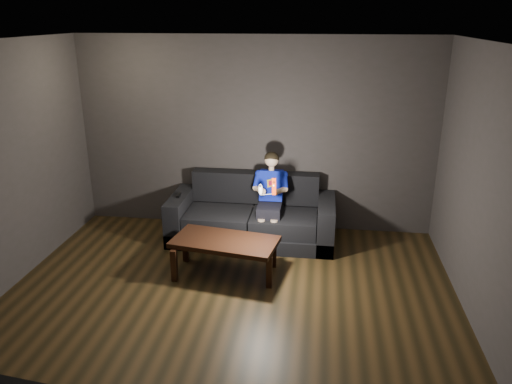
# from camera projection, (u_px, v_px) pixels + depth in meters

# --- Properties ---
(floor) EXTENTS (5.00, 5.00, 0.00)m
(floor) POSITION_uv_depth(u_px,v_px,m) (221.00, 321.00, 5.07)
(floor) COLOR black
(floor) RESTS_ON ground
(back_wall) EXTENTS (5.00, 0.04, 2.70)m
(back_wall) POSITION_uv_depth(u_px,v_px,m) (255.00, 135.00, 6.95)
(back_wall) COLOR #373230
(back_wall) RESTS_ON ground
(front_wall) EXTENTS (5.00, 0.04, 2.70)m
(front_wall) POSITION_uv_depth(u_px,v_px,m) (105.00, 382.00, 2.28)
(front_wall) COLOR #373230
(front_wall) RESTS_ON ground
(right_wall) EXTENTS (0.04, 5.00, 2.70)m
(right_wall) POSITION_uv_depth(u_px,v_px,m) (501.00, 210.00, 4.30)
(right_wall) COLOR #373230
(right_wall) RESTS_ON ground
(ceiling) EXTENTS (5.00, 5.00, 0.02)m
(ceiling) POSITION_uv_depth(u_px,v_px,m) (213.00, 45.00, 4.16)
(ceiling) COLOR beige
(ceiling) RESTS_ON back_wall
(sofa) EXTENTS (2.22, 0.96, 0.86)m
(sofa) POSITION_uv_depth(u_px,v_px,m) (252.00, 220.00, 6.84)
(sofa) COLOR black
(sofa) RESTS_ON floor
(child) EXTENTS (0.46, 0.57, 1.14)m
(child) POSITION_uv_depth(u_px,v_px,m) (270.00, 191.00, 6.61)
(child) COLOR black
(child) RESTS_ON sofa
(wii_remote_red) EXTENTS (0.06, 0.08, 0.21)m
(wii_remote_red) POSITION_uv_depth(u_px,v_px,m) (274.00, 186.00, 6.11)
(wii_remote_red) COLOR #ED370B
(wii_remote_red) RESTS_ON child
(nunchuk_white) EXTENTS (0.08, 0.10, 0.15)m
(nunchuk_white) POSITION_uv_depth(u_px,v_px,m) (261.00, 189.00, 6.15)
(nunchuk_white) COLOR white
(nunchuk_white) RESTS_ON child
(wii_remote_black) EXTENTS (0.05, 0.16, 0.03)m
(wii_remote_black) POSITION_uv_depth(u_px,v_px,m) (179.00, 195.00, 6.78)
(wii_remote_black) COLOR black
(wii_remote_black) RESTS_ON sofa
(coffee_table) EXTENTS (1.30, 0.80, 0.44)m
(coffee_table) POSITION_uv_depth(u_px,v_px,m) (225.00, 244.00, 5.87)
(coffee_table) COLOR black
(coffee_table) RESTS_ON floor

